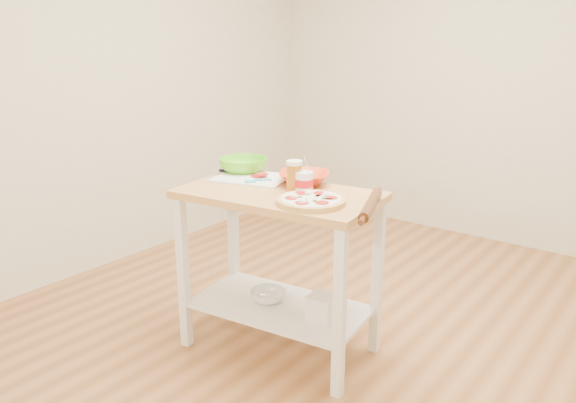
% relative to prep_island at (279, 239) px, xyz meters
% --- Properties ---
extents(room_shell, '(4.04, 4.54, 2.74)m').
position_rel_prep_island_xyz_m(room_shell, '(0.22, 0.19, 0.71)').
color(room_shell, '#A56B3C').
rests_on(room_shell, ground).
extents(prep_island, '(1.08, 0.68, 0.90)m').
position_rel_prep_island_xyz_m(prep_island, '(0.00, 0.00, 0.00)').
color(prep_island, tan).
rests_on(prep_island, ground).
extents(pizza, '(0.33, 0.33, 0.05)m').
position_rel_prep_island_xyz_m(pizza, '(0.25, -0.07, 0.28)').
color(pizza, '#E2B360').
rests_on(pizza, prep_island).
extents(cutting_board, '(0.46, 0.39, 0.04)m').
position_rel_prep_island_xyz_m(cutting_board, '(-0.28, 0.12, 0.27)').
color(cutting_board, white).
rests_on(cutting_board, prep_island).
extents(spatula, '(0.11, 0.14, 0.01)m').
position_rel_prep_island_xyz_m(spatula, '(-0.19, 0.06, 0.28)').
color(spatula, '#38ABAD').
rests_on(spatula, cutting_board).
extents(knife, '(0.24, 0.16, 0.01)m').
position_rel_prep_island_xyz_m(knife, '(-0.43, 0.14, 0.28)').
color(knife, silver).
rests_on(knife, cutting_board).
extents(orange_bowl, '(0.37, 0.37, 0.07)m').
position_rel_prep_island_xyz_m(orange_bowl, '(0.01, 0.21, 0.29)').
color(orange_bowl, red).
rests_on(orange_bowl, prep_island).
extents(green_bowl, '(0.32, 0.32, 0.09)m').
position_rel_prep_island_xyz_m(green_bowl, '(-0.42, 0.19, 0.30)').
color(green_bowl, '#5CCC1A').
rests_on(green_bowl, prep_island).
extents(beer_pint, '(0.08, 0.08, 0.16)m').
position_rel_prep_island_xyz_m(beer_pint, '(0.07, 0.04, 0.34)').
color(beer_pint, '#AD6518').
rests_on(beer_pint, prep_island).
extents(yogurt_tub, '(0.09, 0.09, 0.20)m').
position_rel_prep_island_xyz_m(yogurt_tub, '(0.12, 0.05, 0.32)').
color(yogurt_tub, white).
rests_on(yogurt_tub, prep_island).
extents(rolling_pin, '(0.19, 0.41, 0.05)m').
position_rel_prep_island_xyz_m(rolling_pin, '(0.53, 0.01, 0.28)').
color(rolling_pin, '#5C3015').
rests_on(rolling_pin, prep_island).
extents(shelf_glass_bowl, '(0.26, 0.26, 0.06)m').
position_rel_prep_island_xyz_m(shelf_glass_bowl, '(-0.08, -0.00, -0.35)').
color(shelf_glass_bowl, silver).
rests_on(shelf_glass_bowl, prep_island).
extents(shelf_bin, '(0.15, 0.15, 0.13)m').
position_rel_prep_island_xyz_m(shelf_bin, '(0.27, 0.01, -0.31)').
color(shelf_bin, white).
rests_on(shelf_bin, prep_island).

